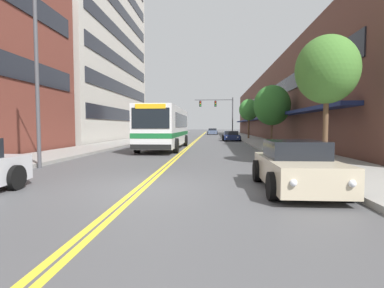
{
  "coord_description": "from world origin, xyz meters",
  "views": [
    {
      "loc": [
        2.05,
        -8.5,
        1.78
      ],
      "look_at": [
        -0.32,
        26.17,
        -0.28
      ],
      "focal_mm": 28.0,
      "sensor_mm": 36.0,
      "label": 1
    }
  ],
  "objects_px": {
    "street_tree_right_mid": "(272,105)",
    "car_red_parked_left_near": "(163,135)",
    "car_navy_parked_right_mid": "(231,136)",
    "street_tree_right_far": "(249,110)",
    "city_bus": "(166,126)",
    "car_champagne_parked_right_foreground": "(296,167)",
    "car_slate_blue_moving_lead": "(213,132)",
    "traffic_signal_mast": "(219,109)",
    "street_lamp_left_near": "(42,42)",
    "street_tree_right_near": "(327,70)"
  },
  "relations": [
    {
      "from": "car_slate_blue_moving_lead",
      "to": "street_tree_right_far",
      "type": "bearing_deg",
      "value": -78.32
    },
    {
      "from": "city_bus",
      "to": "car_champagne_parked_right_foreground",
      "type": "xyz_separation_m",
      "value": [
        6.03,
        -15.06,
        -1.15
      ]
    },
    {
      "from": "city_bus",
      "to": "car_navy_parked_right_mid",
      "type": "distance_m",
      "value": 14.9
    },
    {
      "from": "car_red_parked_left_near",
      "to": "street_tree_right_near",
      "type": "height_order",
      "value": "street_tree_right_near"
    },
    {
      "from": "car_red_parked_left_near",
      "to": "car_champagne_parked_right_foreground",
      "type": "height_order",
      "value": "car_champagne_parked_right_foreground"
    },
    {
      "from": "city_bus",
      "to": "traffic_signal_mast",
      "type": "xyz_separation_m",
      "value": [
        4.77,
        23.89,
        2.69
      ]
    },
    {
      "from": "car_slate_blue_moving_lead",
      "to": "street_tree_right_near",
      "type": "xyz_separation_m",
      "value": [
        4.82,
        -51.31,
        3.53
      ]
    },
    {
      "from": "street_tree_right_near",
      "to": "city_bus",
      "type": "bearing_deg",
      "value": 129.5
    },
    {
      "from": "car_slate_blue_moving_lead",
      "to": "street_lamp_left_near",
      "type": "xyz_separation_m",
      "value": [
        -7.13,
        -52.32,
        4.64
      ]
    },
    {
      "from": "city_bus",
      "to": "street_tree_right_far",
      "type": "relative_size",
      "value": 2.19
    },
    {
      "from": "street_lamp_left_near",
      "to": "street_tree_right_far",
      "type": "xyz_separation_m",
      "value": [
        12.0,
        28.76,
        -1.28
      ]
    },
    {
      "from": "car_slate_blue_moving_lead",
      "to": "street_tree_right_mid",
      "type": "xyz_separation_m",
      "value": [
        5.25,
        -37.43,
        3.01
      ]
    },
    {
      "from": "car_red_parked_left_near",
      "to": "car_slate_blue_moving_lead",
      "type": "distance_m",
      "value": 26.63
    },
    {
      "from": "car_champagne_parked_right_foreground",
      "to": "street_tree_right_near",
      "type": "distance_m",
      "value": 6.39
    },
    {
      "from": "car_champagne_parked_right_foreground",
      "to": "street_tree_right_near",
      "type": "bearing_deg",
      "value": 61.98
    },
    {
      "from": "traffic_signal_mast",
      "to": "street_tree_right_far",
      "type": "bearing_deg",
      "value": -59.56
    },
    {
      "from": "car_champagne_parked_right_foreground",
      "to": "traffic_signal_mast",
      "type": "xyz_separation_m",
      "value": [
        -1.26,
        38.95,
        3.84
      ]
    },
    {
      "from": "city_bus",
      "to": "street_tree_right_mid",
      "type": "bearing_deg",
      "value": 21.46
    },
    {
      "from": "traffic_signal_mast",
      "to": "street_tree_right_far",
      "type": "xyz_separation_m",
      "value": [
        3.82,
        -6.49,
        -0.5
      ]
    },
    {
      "from": "car_champagne_parked_right_foreground",
      "to": "car_navy_parked_right_mid",
      "type": "relative_size",
      "value": 1.0
    },
    {
      "from": "car_champagne_parked_right_foreground",
      "to": "traffic_signal_mast",
      "type": "bearing_deg",
      "value": 91.86
    },
    {
      "from": "street_tree_right_mid",
      "to": "street_tree_right_far",
      "type": "distance_m",
      "value": 13.88
    },
    {
      "from": "traffic_signal_mast",
      "to": "car_champagne_parked_right_foreground",
      "type": "bearing_deg",
      "value": -88.14
    },
    {
      "from": "city_bus",
      "to": "street_tree_right_mid",
      "type": "height_order",
      "value": "street_tree_right_mid"
    },
    {
      "from": "car_champagne_parked_right_foreground",
      "to": "car_slate_blue_moving_lead",
      "type": "distance_m",
      "value": 56.06
    },
    {
      "from": "city_bus",
      "to": "street_tree_right_far",
      "type": "height_order",
      "value": "street_tree_right_far"
    },
    {
      "from": "street_tree_right_far",
      "to": "car_navy_parked_right_mid",
      "type": "bearing_deg",
      "value": -124.05
    },
    {
      "from": "street_tree_right_mid",
      "to": "car_red_parked_left_near",
      "type": "bearing_deg",
      "value": 135.18
    },
    {
      "from": "car_champagne_parked_right_foreground",
      "to": "car_slate_blue_moving_lead",
      "type": "xyz_separation_m",
      "value": [
        -2.32,
        56.01,
        -0.01
      ]
    },
    {
      "from": "street_tree_right_far",
      "to": "city_bus",
      "type": "bearing_deg",
      "value": -116.28
    },
    {
      "from": "street_tree_right_near",
      "to": "traffic_signal_mast",
      "type": "bearing_deg",
      "value": 96.28
    },
    {
      "from": "car_navy_parked_right_mid",
      "to": "car_slate_blue_moving_lead",
      "type": "height_order",
      "value": "car_slate_blue_moving_lead"
    },
    {
      "from": "car_navy_parked_right_mid",
      "to": "street_tree_right_mid",
      "type": "height_order",
      "value": "street_tree_right_mid"
    },
    {
      "from": "traffic_signal_mast",
      "to": "street_lamp_left_near",
      "type": "xyz_separation_m",
      "value": [
        -8.18,
        -35.25,
        0.79
      ]
    },
    {
      "from": "street_tree_right_mid",
      "to": "car_navy_parked_right_mid",
      "type": "bearing_deg",
      "value": 106.37
    },
    {
      "from": "car_navy_parked_right_mid",
      "to": "traffic_signal_mast",
      "type": "distance_m",
      "value": 11.1
    },
    {
      "from": "car_red_parked_left_near",
      "to": "street_tree_right_far",
      "type": "xyz_separation_m",
      "value": [
        11.28,
        2.29,
        3.39
      ]
    },
    {
      "from": "city_bus",
      "to": "car_red_parked_left_near",
      "type": "distance_m",
      "value": 15.39
    },
    {
      "from": "car_navy_parked_right_mid",
      "to": "street_tree_right_mid",
      "type": "distance_m",
      "value": 10.92
    },
    {
      "from": "car_navy_parked_right_mid",
      "to": "street_tree_right_mid",
      "type": "xyz_separation_m",
      "value": [
        2.95,
        -10.05,
        3.07
      ]
    },
    {
      "from": "city_bus",
      "to": "car_navy_parked_right_mid",
      "type": "relative_size",
      "value": 2.78
    },
    {
      "from": "car_champagne_parked_right_foreground",
      "to": "street_tree_right_mid",
      "type": "bearing_deg",
      "value": 81.05
    },
    {
      "from": "car_navy_parked_right_mid",
      "to": "street_tree_right_near",
      "type": "height_order",
      "value": "street_tree_right_near"
    },
    {
      "from": "car_navy_parked_right_mid",
      "to": "street_tree_right_far",
      "type": "distance_m",
      "value": 5.74
    },
    {
      "from": "car_red_parked_left_near",
      "to": "car_navy_parked_right_mid",
      "type": "xyz_separation_m",
      "value": [
        8.7,
        -1.53,
        -0.03
      ]
    },
    {
      "from": "street_lamp_left_near",
      "to": "street_tree_right_near",
      "type": "height_order",
      "value": "street_lamp_left_near"
    },
    {
      "from": "car_red_parked_left_near",
      "to": "street_lamp_left_near",
      "type": "relative_size",
      "value": 0.49
    },
    {
      "from": "street_tree_right_far",
      "to": "traffic_signal_mast",
      "type": "bearing_deg",
      "value": 120.44
    },
    {
      "from": "traffic_signal_mast",
      "to": "street_tree_right_far",
      "type": "height_order",
      "value": "traffic_signal_mast"
    },
    {
      "from": "city_bus",
      "to": "traffic_signal_mast",
      "type": "relative_size",
      "value": 1.84
    }
  ]
}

